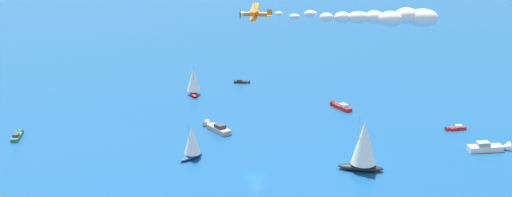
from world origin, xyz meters
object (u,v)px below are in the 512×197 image
at_px(motorboat_trailing, 340,106).
at_px(motorboat_ahead, 491,147).
at_px(motorboat_far_stbd, 455,128).
at_px(motorboat_inshore, 17,136).
at_px(motorboat_offshore, 243,82).
at_px(motorboat_outer_ring_f, 216,128).
at_px(sailboat_outer_ring_c, 193,81).
at_px(biplane_lead, 255,13).
at_px(wingwalker_lead, 254,3).
at_px(sailboat_outer_ring_b, 364,145).
at_px(sailboat_outer_ring_a, 192,142).

height_order(motorboat_trailing, motorboat_ahead, motorboat_ahead).
relative_size(motorboat_trailing, motorboat_ahead, 0.67).
distance_m(motorboat_far_stbd, motorboat_inshore, 114.69).
distance_m(motorboat_offshore, motorboat_outer_ring_f, 44.89).
bearing_deg(motorboat_ahead, sailboat_outer_ring_c, 69.60).
height_order(biplane_lead, wingwalker_lead, wingwalker_lead).
xyz_separation_m(sailboat_outer_ring_b, wingwalker_lead, (-8.26, 23.71, 33.22)).
relative_size(sailboat_outer_ring_a, biplane_lead, 1.22).
bearing_deg(motorboat_far_stbd, motorboat_trailing, 67.91).
distance_m(motorboat_offshore, wingwalker_lead, 84.49).
relative_size(motorboat_far_stbd, motorboat_inshore, 0.82).
distance_m(motorboat_outer_ring_f, wingwalker_lead, 50.22).
xyz_separation_m(sailboat_outer_ring_b, motorboat_outer_ring_f, (19.76, 39.40, -5.39)).
xyz_separation_m(motorboat_inshore, biplane_lead, (-13.23, -64.87, 36.67)).
height_order(motorboat_inshore, motorboat_ahead, motorboat_ahead).
xyz_separation_m(motorboat_inshore, sailboat_outer_ring_b, (-5.18, -88.58, 5.63)).
xyz_separation_m(motorboat_offshore, biplane_lead, (-72.66, -17.58, 36.79)).
height_order(motorboat_far_stbd, motorboat_offshore, motorboat_far_stbd).
bearing_deg(biplane_lead, motorboat_outer_ring_f, 29.42).
relative_size(biplane_lead, wingwalker_lead, 4.17).
bearing_deg(sailboat_outer_ring_a, wingwalker_lead, -116.31).
bearing_deg(sailboat_outer_ring_a, motorboat_offshore, 0.73).
relative_size(motorboat_offshore, motorboat_outer_ring_f, 0.59).
bearing_deg(sailboat_outer_ring_c, motorboat_outer_ring_f, -154.42).
height_order(motorboat_trailing, motorboat_outer_ring_f, motorboat_outer_ring_f).
distance_m(motorboat_offshore, sailboat_outer_ring_b, 76.89).
bearing_deg(motorboat_ahead, motorboat_offshore, 57.08).
xyz_separation_m(motorboat_ahead, sailboat_outer_ring_b, (-18.08, 30.58, 5.35)).
height_order(sailboat_outer_ring_a, sailboat_outer_ring_b, sailboat_outer_ring_b).
bearing_deg(motorboat_inshore, wingwalker_lead, -101.70).
bearing_deg(sailboat_outer_ring_b, biplane_lead, 108.76).
bearing_deg(sailboat_outer_ring_a, motorboat_ahead, -75.74).
height_order(sailboat_outer_ring_a, wingwalker_lead, wingwalker_lead).
distance_m(motorboat_far_stbd, motorboat_trailing, 33.73).
relative_size(motorboat_far_stbd, sailboat_outer_ring_a, 0.64).
bearing_deg(motorboat_far_stbd, biplane_lead, 130.29).
relative_size(sailboat_outer_ring_a, sailboat_outer_ring_c, 0.96).
xyz_separation_m(motorboat_ahead, wingwalker_lead, (-26.34, 54.29, 38.56)).
height_order(motorboat_trailing, biplane_lead, biplane_lead).
xyz_separation_m(motorboat_outer_ring_f, biplane_lead, (-27.82, -15.69, 36.42)).
relative_size(motorboat_offshore, wingwalker_lead, 3.02).
bearing_deg(motorboat_trailing, biplane_lead, 163.50).
relative_size(motorboat_ahead, motorboat_outer_ring_f, 1.19).
relative_size(sailboat_outer_ring_b, motorboat_outer_ring_f, 1.49).
relative_size(sailboat_outer_ring_c, biplane_lead, 1.27).
height_order(motorboat_far_stbd, sailboat_outer_ring_a, sailboat_outer_ring_a).
bearing_deg(motorboat_outer_ring_f, biplane_lead, -150.58).
height_order(motorboat_trailing, wingwalker_lead, wingwalker_lead).
xyz_separation_m(motorboat_outer_ring_f, wingwalker_lead, (-28.02, -15.69, 38.60)).
bearing_deg(wingwalker_lead, motorboat_inshore, 78.30).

